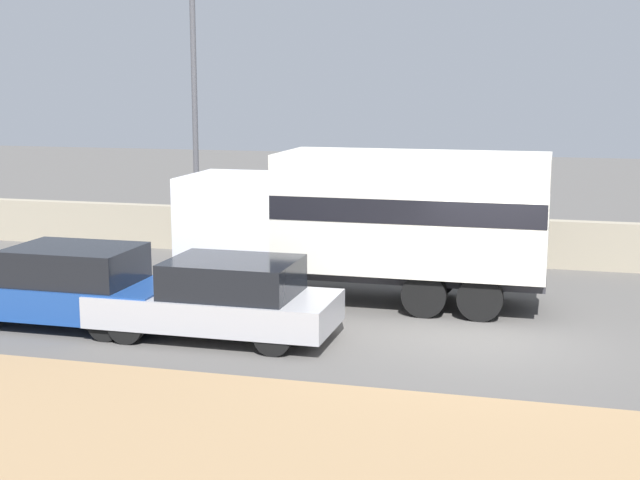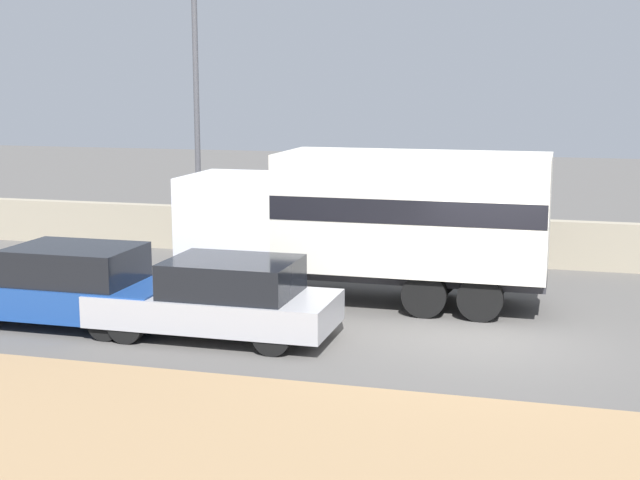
# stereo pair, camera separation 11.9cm
# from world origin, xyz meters

# --- Properties ---
(ground_plane) EXTENTS (80.00, 80.00, 0.00)m
(ground_plane) POSITION_xyz_m (0.00, 0.00, 0.00)
(ground_plane) COLOR #514F4C
(stone_wall_backdrop) EXTENTS (60.00, 0.35, 1.17)m
(stone_wall_backdrop) POSITION_xyz_m (0.00, 6.58, 0.59)
(stone_wall_backdrop) COLOR gray
(stone_wall_backdrop) RESTS_ON ground_plane
(street_lamp) EXTENTS (0.56, 0.28, 6.93)m
(street_lamp) POSITION_xyz_m (-7.83, 5.54, 4.01)
(street_lamp) COLOR #4C4C51
(street_lamp) RESTS_ON ground_plane
(box_truck) EXTENTS (7.44, 2.34, 3.08)m
(box_truck) POSITION_xyz_m (-2.53, 2.09, 1.76)
(box_truck) COLOR silver
(box_truck) RESTS_ON ground_plane
(car_hatchback) EXTENTS (4.31, 1.83, 1.42)m
(car_hatchback) POSITION_xyz_m (-4.59, -1.15, 0.71)
(car_hatchback) COLOR #9E9EA3
(car_hatchback) RESTS_ON ground_plane
(car_sedan_second) EXTENTS (4.40, 1.83, 1.49)m
(car_sedan_second) POSITION_xyz_m (-7.72, -1.10, 0.73)
(car_sedan_second) COLOR navy
(car_sedan_second) RESTS_ON ground_plane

